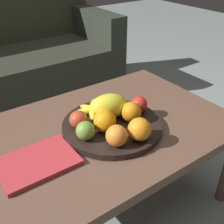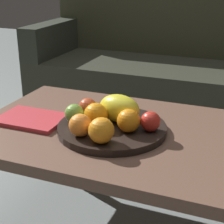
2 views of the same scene
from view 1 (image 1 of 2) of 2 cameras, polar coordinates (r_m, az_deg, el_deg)
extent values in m
plane|color=gray|center=(1.40, -1.08, -17.75)|extent=(8.00, 8.00, 0.00)
cube|color=brown|center=(1.11, -1.30, -3.69)|extent=(1.00, 0.69, 0.04)
cylinder|color=brown|center=(1.67, 5.99, 0.42)|extent=(0.05, 0.05, 0.40)
cube|color=#2B2C22|center=(2.13, -21.82, 5.40)|extent=(1.70, 0.70, 0.40)
cube|color=#292F25|center=(2.30, -3.94, 17.72)|extent=(0.14, 0.70, 0.22)
cylinder|color=black|center=(1.08, 0.00, -2.82)|extent=(0.39, 0.39, 0.03)
ellipsoid|color=yellow|center=(1.08, -0.74, 1.14)|extent=(0.18, 0.13, 0.10)
sphere|color=orange|center=(1.01, -1.48, -1.89)|extent=(0.08, 0.08, 0.08)
sphere|color=orange|center=(0.97, 5.69, -3.57)|extent=(0.08, 0.08, 0.08)
sphere|color=orange|center=(0.94, 0.96, -4.90)|extent=(0.08, 0.08, 0.08)
sphere|color=orange|center=(1.07, 3.98, 0.05)|extent=(0.08, 0.08, 0.08)
sphere|color=olive|center=(0.98, -5.48, -3.86)|extent=(0.07, 0.07, 0.07)
sphere|color=#B74423|center=(1.04, -6.94, -1.54)|extent=(0.07, 0.07, 0.07)
sphere|color=red|center=(1.13, 5.57, 1.56)|extent=(0.07, 0.07, 0.07)
ellipsoid|color=yellow|center=(1.12, -3.56, 0.20)|extent=(0.08, 0.15, 0.03)
ellipsoid|color=yellow|center=(1.12, -3.73, 0.32)|extent=(0.15, 0.09, 0.03)
ellipsoid|color=yellow|center=(1.08, -3.83, 0.65)|extent=(0.11, 0.14, 0.03)
cube|color=#BE333A|center=(0.95, -15.14, -9.91)|extent=(0.25, 0.18, 0.02)
camera|label=2|loc=(1.03, 76.06, 3.80)|focal=58.97mm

